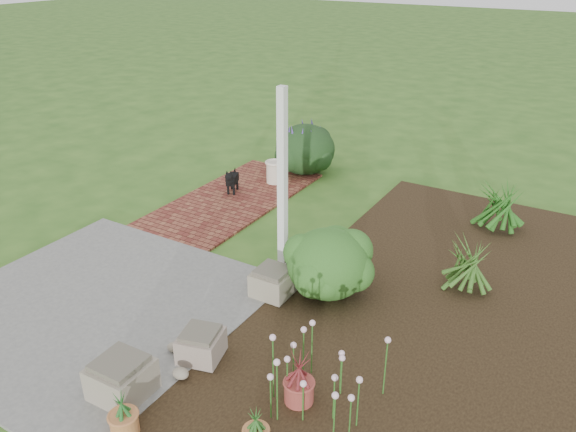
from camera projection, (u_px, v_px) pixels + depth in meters
The scene contains 17 objects.
ground at pixel (260, 270), 7.56m from camera, with size 80.00×80.00×0.00m, color #2E5B1D.
concrete_patio at pixel (94, 306), 6.78m from camera, with size 3.50×3.50×0.04m, color slate.
brick_path at pixel (234, 198), 9.70m from camera, with size 1.60×3.50×0.04m, color maroon.
garden_bed at pixel (455, 306), 6.78m from camera, with size 4.00×7.00×0.03m, color black.
veranda_post at pixel (282, 187), 6.96m from camera, with size 0.10×0.10×2.50m, color white.
stone_trough_near at pixel (122, 379), 5.34m from camera, with size 0.51×0.51×0.34m, color gray.
stone_trough_mid at pixel (201, 346), 5.84m from camera, with size 0.42×0.42×0.28m, color gray.
stone_trough_far at pixel (273, 283), 6.92m from camera, with size 0.45×0.45×0.30m, color gray.
black_dog at pixel (232, 179), 9.76m from camera, with size 0.27×0.48×0.43m.
cream_ceramic_urn at pixel (274, 172), 10.24m from camera, with size 0.30×0.30×0.39m, color beige.
evergreen_shrub at pixel (328, 262), 6.85m from camera, with size 1.01×1.01×0.86m, color #1F4411.
agapanthus_clump_back at pixel (467, 261), 6.95m from camera, with size 0.87×0.87×0.79m, color #0E370D, non-canonical shape.
agapanthus_clump_front at pixel (500, 202), 8.44m from camera, with size 1.00×1.00×0.89m, color #0B3A0D, non-canonical shape.
pink_flower_patch at pixel (322, 375), 5.14m from camera, with size 1.11×1.11×0.71m, color #113D0F, non-canonical shape.
terracotta_pot_bronze at pixel (299, 391), 5.29m from camera, with size 0.28×0.28×0.23m, color #993C34.
terracotta_pot_small_right at pixel (124, 424), 4.94m from camera, with size 0.25×0.25×0.21m, color #B86F3E.
purple_flowering_bush at pixel (305, 148), 10.71m from camera, with size 1.14×1.14×0.97m, color black.
Camera 1 is at (3.67, -5.39, 3.91)m, focal length 35.00 mm.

